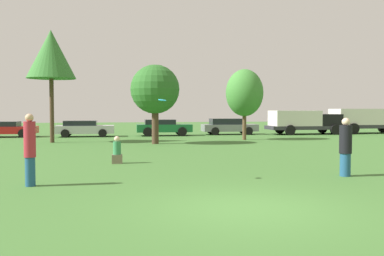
{
  "coord_description": "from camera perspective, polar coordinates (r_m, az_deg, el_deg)",
  "views": [
    {
      "loc": [
        -2.68,
        -8.52,
        2.06
      ],
      "look_at": [
        -0.34,
        4.62,
        1.48
      ],
      "focal_mm": 40.18,
      "sensor_mm": 36.0,
      "label": 1
    }
  ],
  "objects": [
    {
      "name": "person_thrower",
      "position": [
        12.26,
        -20.73,
        -2.64
      ],
      "size": [
        0.31,
        0.31,
        1.94
      ],
      "rotation": [
        0.0,
        0.0,
        0.01
      ],
      "color": "navy",
      "rests_on": "ground"
    },
    {
      "name": "tree_1",
      "position": [
        25.68,
        -4.92,
        5.08
      ],
      "size": [
        2.92,
        2.92,
        4.72
      ],
      "color": "#473323",
      "rests_on": "ground"
    },
    {
      "name": "delivery_truck_black",
      "position": [
        36.65,
        14.59,
        0.92
      ],
      "size": [
        6.19,
        2.63,
        1.95
      ],
      "rotation": [
        0.0,
        0.0,
        -0.02
      ],
      "color": "#2D2D33",
      "rests_on": "ground"
    },
    {
      "name": "tree_0",
      "position": [
        28.06,
        -18.21,
        9.22
      ],
      "size": [
        2.97,
        2.97,
        6.93
      ],
      "color": "#473323",
      "rests_on": "ground"
    },
    {
      "name": "tree_2",
      "position": [
        29.17,
        6.99,
        4.64
      ],
      "size": [
        2.52,
        2.52,
        4.76
      ],
      "color": "brown",
      "rests_on": "ground"
    },
    {
      "name": "delivery_truck_blue",
      "position": [
        39.79,
        22.04,
        1.07
      ],
      "size": [
        6.6,
        2.61,
        2.1
      ],
      "rotation": [
        0.0,
        0.0,
        -0.02
      ],
      "color": "#2D2D33",
      "rests_on": "ground"
    },
    {
      "name": "ground_plane",
      "position": [
        9.17,
        7.3,
        -10.51
      ],
      "size": [
        120.0,
        120.0,
        0.0
      ],
      "primitive_type": "plane",
      "color": "#3D6B2D"
    },
    {
      "name": "parked_car_green",
      "position": [
        33.55,
        -3.85,
        0.14
      ],
      "size": [
        4.29,
        2.03,
        1.27
      ],
      "rotation": [
        0.0,
        0.0,
        -0.02
      ],
      "color": "#196633",
      "rests_on": "ground"
    },
    {
      "name": "person_catcher",
      "position": [
        14.0,
        19.7,
        -2.39
      ],
      "size": [
        0.38,
        0.38,
        1.8
      ],
      "rotation": [
        0.0,
        0.0,
        -3.13
      ],
      "color": "navy",
      "rests_on": "ground"
    },
    {
      "name": "parked_car_silver",
      "position": [
        33.28,
        -14.14,
        -0.02
      ],
      "size": [
        4.34,
        2.0,
        1.21
      ],
      "rotation": [
        0.0,
        0.0,
        -0.02
      ],
      "color": "#B2B2B7",
      "rests_on": "ground"
    },
    {
      "name": "bystander_sitting",
      "position": [
        16.6,
        -9.92,
        -3.16
      ],
      "size": [
        0.4,
        0.33,
        1.04
      ],
      "color": "#726651",
      "rests_on": "ground"
    },
    {
      "name": "parked_car_red",
      "position": [
        34.68,
        -23.46,
        -0.08
      ],
      "size": [
        4.23,
        2.13,
        1.16
      ],
      "rotation": [
        0.0,
        0.0,
        -0.02
      ],
      "color": "red",
      "rests_on": "ground"
    },
    {
      "name": "parked_car_grey",
      "position": [
        35.25,
        4.85,
        0.25
      ],
      "size": [
        4.49,
        2.0,
        1.31
      ],
      "rotation": [
        0.0,
        0.0,
        -0.02
      ],
      "color": "slate",
      "rests_on": "ground"
    },
    {
      "name": "frisbee",
      "position": [
        12.2,
        -3.97,
        3.72
      ],
      "size": [
        0.23,
        0.23,
        0.08
      ],
      "color": "#19B2D8"
    }
  ]
}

